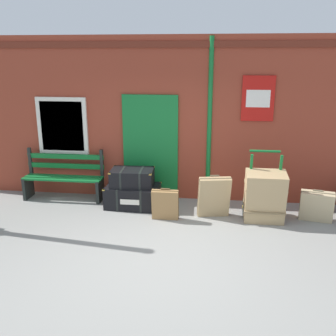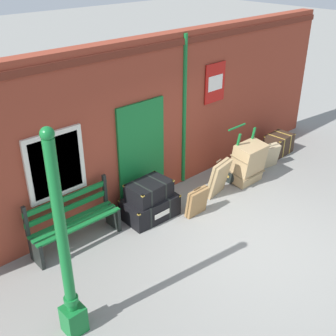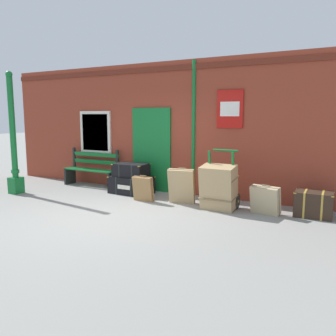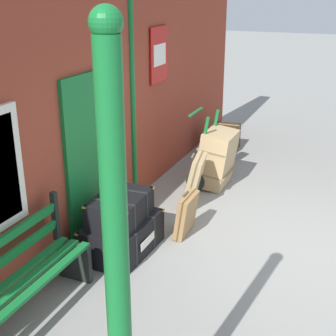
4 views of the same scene
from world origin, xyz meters
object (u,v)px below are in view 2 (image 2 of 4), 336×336
(lamp_post, at_px, (66,265))
(steamer_trunk_base, at_px, (150,207))
(corner_trunk, at_px, (279,144))
(suitcase_olive, at_px, (219,178))
(suitcase_caramel, at_px, (197,202))
(steamer_trunk_middle, at_px, (149,190))
(porters_trolley, at_px, (241,168))
(suitcase_tan, at_px, (267,156))
(platform_bench, at_px, (74,222))
(large_brown_trunk, at_px, (248,163))

(lamp_post, bearing_deg, steamer_trunk_base, 28.46)
(steamer_trunk_base, height_order, corner_trunk, corner_trunk)
(suitcase_olive, distance_m, suitcase_caramel, 0.89)
(steamer_trunk_middle, xyz_separation_m, porters_trolley, (2.44, -0.25, -0.31))
(steamer_trunk_base, bearing_deg, steamer_trunk_middle, 120.90)
(steamer_trunk_base, relative_size, suitcase_tan, 1.73)
(suitcase_olive, relative_size, suitcase_tan, 1.32)
(porters_trolley, relative_size, suitcase_olive, 1.52)
(suitcase_tan, bearing_deg, porters_trolley, 176.99)
(porters_trolley, bearing_deg, platform_bench, 172.57)
(corner_trunk, bearing_deg, porters_trolley, -173.04)
(corner_trunk, bearing_deg, steamer_trunk_middle, 179.46)
(platform_bench, relative_size, large_brown_trunk, 1.72)
(steamer_trunk_middle, bearing_deg, large_brown_trunk, -9.94)
(platform_bench, height_order, suitcase_tan, platform_bench)
(platform_bench, distance_m, large_brown_trunk, 3.96)
(lamp_post, relative_size, suitcase_tan, 4.92)
(large_brown_trunk, height_order, suitcase_tan, large_brown_trunk)
(lamp_post, relative_size, corner_trunk, 4.17)
(suitcase_olive, bearing_deg, lamp_post, -165.98)
(suitcase_olive, relative_size, corner_trunk, 1.12)
(porters_trolley, distance_m, corner_trunk, 1.78)
(platform_bench, height_order, large_brown_trunk, platform_bench)
(corner_trunk, bearing_deg, lamp_post, -168.77)
(large_brown_trunk, relative_size, suitcase_olive, 1.17)
(suitcase_caramel, bearing_deg, steamer_trunk_middle, 141.33)
(lamp_post, height_order, platform_bench, lamp_post)
(platform_bench, relative_size, suitcase_tan, 2.67)
(large_brown_trunk, bearing_deg, suitcase_caramel, -175.40)
(platform_bench, relative_size, suitcase_olive, 2.01)
(platform_bench, xyz_separation_m, large_brown_trunk, (3.90, -0.68, 0.02))
(lamp_post, distance_m, platform_bench, 2.04)
(lamp_post, distance_m, steamer_trunk_base, 3.00)
(large_brown_trunk, height_order, suitcase_olive, large_brown_trunk)
(lamp_post, height_order, suitcase_olive, lamp_post)
(large_brown_trunk, bearing_deg, steamer_trunk_middle, 170.06)
(platform_bench, bearing_deg, suitcase_olive, -11.40)
(steamer_trunk_middle, xyz_separation_m, suitcase_tan, (3.35, -0.30, -0.30))
(platform_bench, bearing_deg, steamer_trunk_middle, -9.82)
(suitcase_tan, xyz_separation_m, corner_trunk, (0.85, 0.26, -0.04))
(suitcase_tan, distance_m, corner_trunk, 0.89)
(steamer_trunk_base, height_order, large_brown_trunk, large_brown_trunk)
(steamer_trunk_base, distance_m, large_brown_trunk, 2.48)
(porters_trolley, xyz_separation_m, suitcase_tan, (0.92, -0.05, 0.01))
(lamp_post, distance_m, suitcase_caramel, 3.41)
(suitcase_caramel, height_order, suitcase_tan, suitcase_caramel)
(suitcase_tan, relative_size, corner_trunk, 0.85)
(platform_bench, bearing_deg, suitcase_tan, -6.60)
(steamer_trunk_base, xyz_separation_m, suitcase_tan, (3.35, -0.29, 0.07))
(steamer_trunk_base, distance_m, porters_trolley, 2.44)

